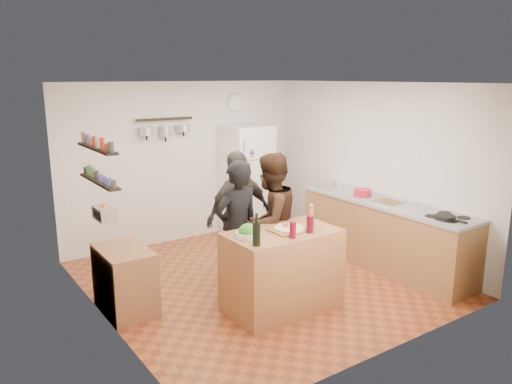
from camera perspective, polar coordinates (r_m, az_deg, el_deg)
room_shell at (r=6.51m, az=-1.44°, el=1.33°), size 4.20×4.20×4.20m
prep_island at (r=5.67m, az=2.99°, el=-8.91°), size 1.25×0.72×0.91m
pizza_board at (r=5.54m, az=3.84°, el=-4.33°), size 0.42×0.34×0.02m
pizza at (r=5.54m, az=3.84°, el=-4.14°), size 0.34×0.34×0.02m
salad_bowl at (r=5.31m, az=-0.89°, el=-4.90°), size 0.27×0.27×0.05m
wine_bottle at (r=5.03m, az=0.06°, el=-4.79°), size 0.08×0.08×0.25m
wine_glass_near at (r=5.28m, az=4.22°, el=-4.36°), size 0.07×0.07×0.17m
wine_glass_far at (r=5.47m, az=6.17°, el=-3.69°), size 0.08×0.08×0.19m
pepper_mill at (r=5.80m, az=6.30°, el=-2.70°), size 0.06×0.06×0.19m
salt_canister at (r=5.59m, az=6.26°, el=-3.66°), size 0.08×0.08×0.13m
person_left at (r=5.86m, az=-2.19°, el=-4.32°), size 0.62×0.43×1.65m
person_center at (r=6.08m, az=1.63°, el=-3.43°), size 0.96×0.83×1.69m
person_back at (r=6.38m, az=-1.94°, el=-2.73°), size 1.02×0.51×1.68m
counter_run at (r=7.12m, az=14.44°, el=-4.71°), size 0.63×2.63×0.90m
stove_top at (r=6.44m, az=21.02°, el=-2.80°), size 0.60×0.62×0.02m
skillet at (r=6.33m, az=20.79°, el=-2.73°), size 0.25×0.25×0.05m
sink at (r=7.56m, az=9.81°, el=0.21°), size 0.50×0.80×0.03m
cutting_board at (r=6.98m, az=14.84°, el=-1.17°), size 0.30×0.40×0.02m
red_bowl at (r=7.20m, az=12.09°, el=-0.08°), size 0.25×0.25×0.10m
fridge at (r=8.20m, az=-1.06°, el=1.31°), size 0.70×0.68×1.80m
wall_clock at (r=8.32m, az=-2.37°, el=10.16°), size 0.30×0.03×0.30m
spice_shelf_lower at (r=5.49m, az=-17.48°, el=1.16°), size 0.12×1.00×0.02m
spice_shelf_upper at (r=5.43m, az=-17.73°, el=4.78°), size 0.12×1.00×0.02m
produce_basket at (r=5.57m, az=-16.94°, el=-2.32°), size 0.18×0.35×0.14m
side_table at (r=5.82m, az=-14.74°, el=-9.68°), size 0.50×0.80×0.73m
pot_rack at (r=7.65m, az=-10.39°, el=8.19°), size 0.90×0.04×0.04m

